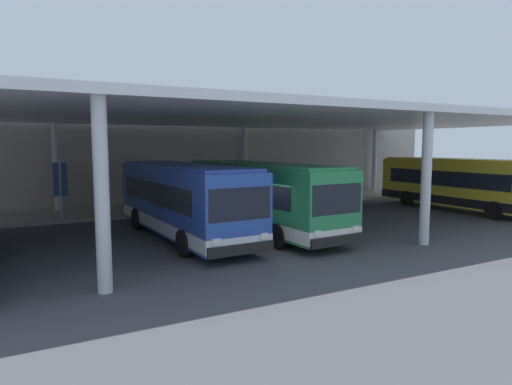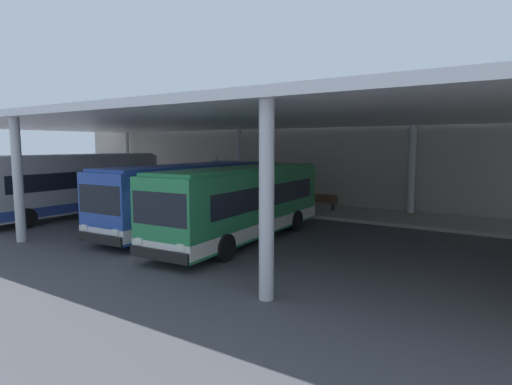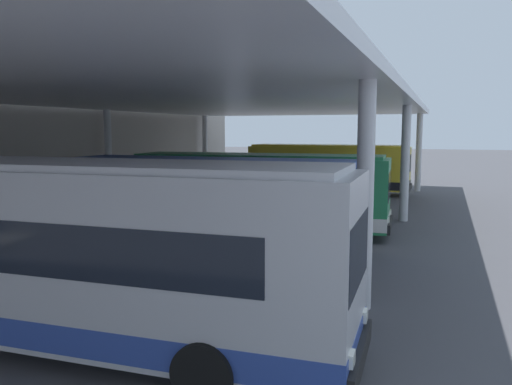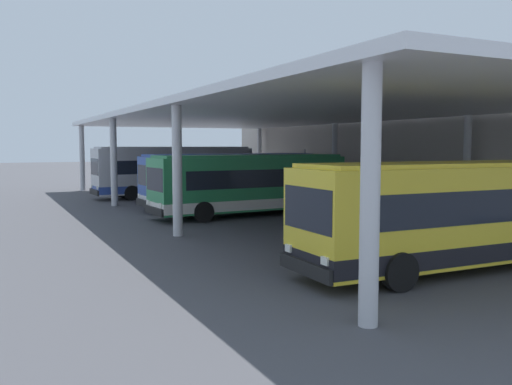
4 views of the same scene
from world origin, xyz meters
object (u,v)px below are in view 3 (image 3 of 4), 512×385
object	(u,v)px
bus_middle_bay	(258,191)
trash_bin	(30,213)
bus_nearest_bay	(61,252)
bus_second_bay	(211,202)
bus_far_bay	(328,168)
bench_waiting	(77,205)

from	to	relation	value
bus_middle_bay	trash_bin	bearing A→B (deg)	107.71
bus_nearest_bay	bus_second_bay	world-z (taller)	bus_nearest_bay
bus_middle_bay	bus_far_bay	bearing A→B (deg)	0.60
bus_middle_bay	bench_waiting	world-z (taller)	bus_middle_bay
bus_middle_bay	trash_bin	xyz separation A→B (m)	(-2.90, 9.09, -0.98)
bus_second_bay	bench_waiting	distance (m)	9.11
bus_nearest_bay	bus_far_bay	size ratio (longest dim) A/B	1.08
bus_nearest_bay	trash_bin	xyz separation A→B (m)	(8.96, 9.42, -1.16)
bus_far_bay	trash_bin	size ratio (longest dim) A/B	10.78
bus_middle_bay	bus_far_bay	distance (m)	13.96
bus_nearest_bay	bench_waiting	bearing A→B (deg)	38.37
bench_waiting	trash_bin	distance (m)	2.68
bus_second_bay	bus_nearest_bay	bearing A→B (deg)	-174.67
bench_waiting	trash_bin	world-z (taller)	trash_bin
bus_nearest_bay	bus_far_bay	distance (m)	25.82
bus_far_bay	trash_bin	xyz separation A→B (m)	(-16.86, 8.94, -0.98)
bus_second_bay	trash_bin	bearing A→B (deg)	85.77
bus_middle_bay	bus_far_bay	world-z (taller)	same
bus_second_bay	trash_bin	world-z (taller)	bus_second_bay
bus_second_bay	bus_far_bay	size ratio (longest dim) A/B	1.01
bus_far_bay	bench_waiting	xyz separation A→B (m)	(-14.19, 8.74, -0.99)
bus_second_bay	bus_far_bay	world-z (taller)	same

